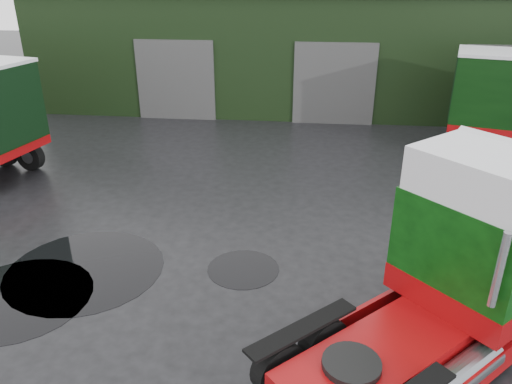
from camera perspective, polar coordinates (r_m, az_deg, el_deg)
ground at (r=13.15m, az=1.34°, el=-9.40°), size 100.00×100.00×0.00m
warehouse at (r=31.18m, az=8.72°, el=16.50°), size 32.40×12.40×6.30m
hero_tractor at (r=9.68m, az=18.20°, el=-9.45°), size 6.97×6.79×4.24m
tree_back_a at (r=41.55m, az=-3.39°, el=20.86°), size 4.40×4.40×9.50m
tree_back_b at (r=42.03m, az=19.92°, el=18.22°), size 4.40×4.40×7.50m
puddle_0 at (r=14.10m, az=-18.92°, el=-8.32°), size 4.11×4.11×0.01m
puddle_1 at (r=14.59m, az=23.86°, el=-8.01°), size 1.80×1.80×0.01m
puddle_2 at (r=13.60m, az=-25.49°, el=-10.85°), size 3.50×3.50×0.01m
puddle_4 at (r=13.36m, az=-1.46°, el=-8.78°), size 1.91×1.91×0.01m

